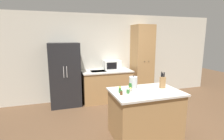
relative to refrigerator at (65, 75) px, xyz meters
The scene contains 15 objects.
ground_plane 2.65m from the refrigerator, 52.37° to the right, with size 14.00×14.00×0.00m, color brown.
wall_back 1.62m from the refrigerator, 13.03° to the left, with size 7.20×0.06×2.60m.
refrigerator is the anchor object (origin of this frame).
back_counter 1.28m from the refrigerator, ahead, with size 1.49×0.70×0.93m.
pantry_cabinet 2.40m from the refrigerator, ahead, with size 0.59×0.61×2.28m.
kitchen_island 2.54m from the refrigerator, 56.64° to the right, with size 1.31×0.90×0.91m.
microwave 1.43m from the refrigerator, ahead, with size 0.51×0.36×0.28m.
knife_block 2.70m from the refrigerator, 48.42° to the right, with size 0.10×0.06×0.33m.
spice_bottle_tall_dark 2.32m from the refrigerator, 62.27° to the right, with size 0.05×0.05×0.08m.
spice_bottle_short_red 2.35m from the refrigerator, 64.67° to the right, with size 0.06×0.06×0.09m.
spice_bottle_amber_oil 2.14m from the refrigerator, 64.35° to the right, with size 0.05×0.05×0.09m.
spice_bottle_green_herb 2.33m from the refrigerator, 68.41° to the right, with size 0.05×0.05×0.09m.
spice_bottle_pale_salt 2.28m from the refrigerator, 60.91° to the right, with size 0.06×0.06×0.14m.
spice_bottle_orange_cap 2.23m from the refrigerator, 66.89° to the right, with size 0.05×0.05×0.11m.
kettle 2.22m from the refrigerator, 56.08° to the right, with size 0.16×0.16×0.25m.
Camera 1 is at (-1.72, -2.94, 1.92)m, focal length 28.00 mm.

